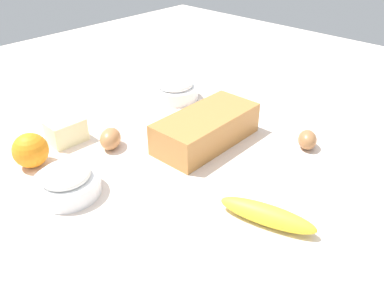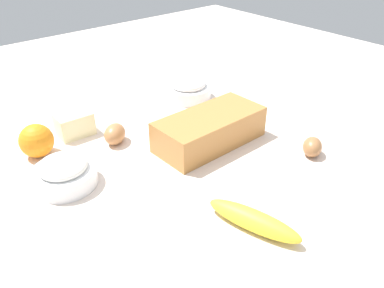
{
  "view_description": "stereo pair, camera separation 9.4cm",
  "coord_description": "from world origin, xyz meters",
  "px_view_note": "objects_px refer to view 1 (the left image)",
  "views": [
    {
      "loc": [
        -0.59,
        -0.55,
        0.53
      ],
      "look_at": [
        0.0,
        0.0,
        0.04
      ],
      "focal_mm": 37.27,
      "sensor_mm": 36.0,
      "label": 1
    },
    {
      "loc": [
        -0.52,
        -0.61,
        0.53
      ],
      "look_at": [
        0.0,
        0.0,
        0.04
      ],
      "focal_mm": 37.27,
      "sensor_mm": 36.0,
      "label": 2
    }
  ],
  "objects_px": {
    "loaf_pan": "(206,128)",
    "orange_fruit": "(30,150)",
    "butter_block": "(66,131)",
    "egg_near_butter": "(110,139)",
    "sugar_bowl": "(175,89)",
    "egg_beside_bowl": "(307,140)",
    "flour_bowl": "(66,182)",
    "banana": "(267,215)"
  },
  "relations": [
    {
      "from": "banana",
      "to": "butter_block",
      "type": "relative_size",
      "value": 2.11
    },
    {
      "from": "flour_bowl",
      "to": "sugar_bowl",
      "type": "height_order",
      "value": "sugar_bowl"
    },
    {
      "from": "flour_bowl",
      "to": "orange_fruit",
      "type": "distance_m",
      "value": 0.15
    },
    {
      "from": "butter_block",
      "to": "egg_near_butter",
      "type": "distance_m",
      "value": 0.12
    },
    {
      "from": "sugar_bowl",
      "to": "egg_beside_bowl",
      "type": "distance_m",
      "value": 0.45
    },
    {
      "from": "loaf_pan",
      "to": "egg_near_butter",
      "type": "xyz_separation_m",
      "value": [
        -0.18,
        0.16,
        -0.02
      ]
    },
    {
      "from": "egg_beside_bowl",
      "to": "butter_block",
      "type": "bearing_deg",
      "value": 130.23
    },
    {
      "from": "flour_bowl",
      "to": "butter_block",
      "type": "height_order",
      "value": "flour_bowl"
    },
    {
      "from": "orange_fruit",
      "to": "sugar_bowl",
      "type": "bearing_deg",
      "value": 2.57
    },
    {
      "from": "sugar_bowl",
      "to": "loaf_pan",
      "type": "bearing_deg",
      "value": -118.71
    },
    {
      "from": "loaf_pan",
      "to": "orange_fruit",
      "type": "height_order",
      "value": "orange_fruit"
    },
    {
      "from": "loaf_pan",
      "to": "orange_fruit",
      "type": "bearing_deg",
      "value": 146.6
    },
    {
      "from": "flour_bowl",
      "to": "orange_fruit",
      "type": "bearing_deg",
      "value": 89.1
    },
    {
      "from": "butter_block",
      "to": "egg_near_butter",
      "type": "height_order",
      "value": "butter_block"
    },
    {
      "from": "butter_block",
      "to": "egg_beside_bowl",
      "type": "relative_size",
      "value": 1.48
    },
    {
      "from": "flour_bowl",
      "to": "orange_fruit",
      "type": "xyz_separation_m",
      "value": [
        0.0,
        0.15,
        0.01
      ]
    },
    {
      "from": "banana",
      "to": "orange_fruit",
      "type": "distance_m",
      "value": 0.55
    },
    {
      "from": "egg_near_butter",
      "to": "loaf_pan",
      "type": "bearing_deg",
      "value": -40.6
    },
    {
      "from": "orange_fruit",
      "to": "egg_near_butter",
      "type": "height_order",
      "value": "orange_fruit"
    },
    {
      "from": "sugar_bowl",
      "to": "egg_near_butter",
      "type": "bearing_deg",
      "value": -164.06
    },
    {
      "from": "butter_block",
      "to": "egg_beside_bowl",
      "type": "bearing_deg",
      "value": -49.77
    },
    {
      "from": "flour_bowl",
      "to": "sugar_bowl",
      "type": "distance_m",
      "value": 0.52
    },
    {
      "from": "flour_bowl",
      "to": "banana",
      "type": "height_order",
      "value": "flour_bowl"
    },
    {
      "from": "sugar_bowl",
      "to": "orange_fruit",
      "type": "xyz_separation_m",
      "value": [
        -0.49,
        -0.02,
        0.01
      ]
    },
    {
      "from": "flour_bowl",
      "to": "banana",
      "type": "relative_size",
      "value": 0.73
    },
    {
      "from": "sugar_bowl",
      "to": "orange_fruit",
      "type": "relative_size",
      "value": 1.75
    },
    {
      "from": "flour_bowl",
      "to": "egg_near_butter",
      "type": "height_order",
      "value": "flour_bowl"
    },
    {
      "from": "butter_block",
      "to": "egg_near_butter",
      "type": "relative_size",
      "value": 1.29
    },
    {
      "from": "loaf_pan",
      "to": "sugar_bowl",
      "type": "height_order",
      "value": "loaf_pan"
    },
    {
      "from": "loaf_pan",
      "to": "egg_beside_bowl",
      "type": "bearing_deg",
      "value": -54.08
    },
    {
      "from": "orange_fruit",
      "to": "egg_beside_bowl",
      "type": "xyz_separation_m",
      "value": [
        0.51,
        -0.43,
        -0.02
      ]
    },
    {
      "from": "flour_bowl",
      "to": "egg_beside_bowl",
      "type": "xyz_separation_m",
      "value": [
        0.51,
        -0.27,
        -0.01
      ]
    },
    {
      "from": "banana",
      "to": "orange_fruit",
      "type": "height_order",
      "value": "orange_fruit"
    },
    {
      "from": "loaf_pan",
      "to": "egg_beside_bowl",
      "type": "height_order",
      "value": "loaf_pan"
    },
    {
      "from": "butter_block",
      "to": "banana",
      "type": "bearing_deg",
      "value": -80.44
    },
    {
      "from": "banana",
      "to": "butter_block",
      "type": "xyz_separation_m",
      "value": [
        -0.09,
        0.55,
        0.01
      ]
    },
    {
      "from": "loaf_pan",
      "to": "orange_fruit",
      "type": "xyz_separation_m",
      "value": [
        -0.35,
        0.22,
        -0.0
      ]
    },
    {
      "from": "flour_bowl",
      "to": "egg_near_butter",
      "type": "distance_m",
      "value": 0.19
    },
    {
      "from": "loaf_pan",
      "to": "banana",
      "type": "xyz_separation_m",
      "value": [
        -0.15,
        -0.28,
        -0.02
      ]
    },
    {
      "from": "loaf_pan",
      "to": "sugar_bowl",
      "type": "relative_size",
      "value": 1.99
    },
    {
      "from": "loaf_pan",
      "to": "egg_beside_bowl",
      "type": "distance_m",
      "value": 0.25
    },
    {
      "from": "flour_bowl",
      "to": "egg_near_butter",
      "type": "relative_size",
      "value": 1.98
    }
  ]
}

